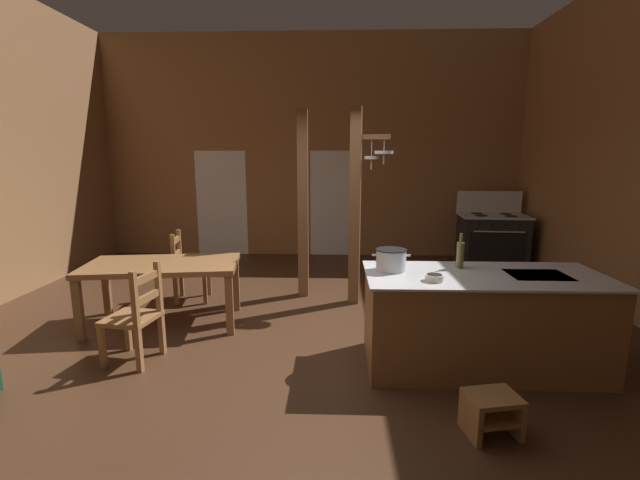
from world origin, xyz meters
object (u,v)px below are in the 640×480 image
(ladderback_chair_by_post, at_px, (188,268))
(step_stool, at_px, (492,411))
(kitchen_island, at_px, (482,321))
(bottle_tall_on_counter, at_px, (460,254))
(ladderback_chair_near_window, at_px, (136,316))
(dining_table, at_px, (162,270))
(stove_range, at_px, (492,240))
(stockpot_on_counter, at_px, (391,260))
(mixing_bowl_on_counter, at_px, (434,278))

(ladderback_chair_by_post, bearing_deg, step_stool, -42.01)
(kitchen_island, xyz_separation_m, ladderback_chair_by_post, (-3.36, 1.77, 0.01))
(step_stool, height_order, bottle_tall_on_counter, bottle_tall_on_counter)
(step_stool, distance_m, bottle_tall_on_counter, 1.51)
(kitchen_island, distance_m, ladderback_chair_near_window, 3.25)
(dining_table, bearing_deg, kitchen_island, -15.25)
(stove_range, height_order, step_stool, stove_range)
(bottle_tall_on_counter, bearing_deg, dining_table, 167.63)
(ladderback_chair_near_window, distance_m, ladderback_chair_by_post, 1.80)
(step_stool, xyz_separation_m, stockpot_on_counter, (-0.59, 1.13, 0.82))
(ladderback_chair_by_post, xyz_separation_m, bottle_tall_on_counter, (3.19, -1.56, 0.57))
(dining_table, distance_m, bottle_tall_on_counter, 3.28)
(stove_range, height_order, stockpot_on_counter, stove_range)
(ladderback_chair_near_window, relative_size, mixing_bowl_on_counter, 5.89)
(bottle_tall_on_counter, bearing_deg, step_stool, -93.60)
(ladderback_chair_near_window, xyz_separation_m, stockpot_on_counter, (2.41, 0.13, 0.54))
(step_stool, relative_size, ladderback_chair_by_post, 0.43)
(dining_table, xyz_separation_m, bottle_tall_on_counter, (3.18, -0.70, 0.37))
(ladderback_chair_near_window, bearing_deg, dining_table, 96.49)
(bottle_tall_on_counter, bearing_deg, stove_range, 65.89)
(kitchen_island, height_order, dining_table, kitchen_island)
(dining_table, distance_m, ladderback_chair_by_post, 0.88)
(ladderback_chair_near_window, bearing_deg, mixing_bowl_on_counter, -4.38)
(kitchen_island, height_order, step_stool, kitchen_island)
(kitchen_island, bearing_deg, dining_table, 164.75)
(stove_range, relative_size, step_stool, 3.24)
(stockpot_on_counter, bearing_deg, mixing_bowl_on_counter, -45.60)
(stockpot_on_counter, bearing_deg, ladderback_chair_by_post, 146.52)
(stockpot_on_counter, bearing_deg, bottle_tall_on_counter, 9.49)
(kitchen_island, xyz_separation_m, step_stool, (-0.25, -1.03, -0.27))
(dining_table, distance_m, ladderback_chair_near_window, 0.96)
(mixing_bowl_on_counter, bearing_deg, dining_table, 158.04)
(dining_table, bearing_deg, ladderback_chair_by_post, 90.50)
(stove_range, height_order, bottle_tall_on_counter, stove_range)
(ladderback_chair_by_post, relative_size, stockpot_on_counter, 2.66)
(kitchen_island, relative_size, ladderback_chair_near_window, 2.28)
(ladderback_chair_near_window, bearing_deg, step_stool, -18.58)
(ladderback_chair_by_post, xyz_separation_m, stockpot_on_counter, (2.52, -1.67, 0.54))
(stockpot_on_counter, height_order, bottle_tall_on_counter, bottle_tall_on_counter)
(stove_range, relative_size, dining_table, 0.73)
(stove_range, xyz_separation_m, bottle_tall_on_counter, (-1.60, -3.57, 0.54))
(step_stool, relative_size, mixing_bowl_on_counter, 2.53)
(dining_table, height_order, mixing_bowl_on_counter, mixing_bowl_on_counter)
(dining_table, height_order, ladderback_chair_near_window, ladderback_chair_near_window)
(ladderback_chair_by_post, xyz_separation_m, mixing_bowl_on_counter, (2.85, -2.00, 0.47))
(mixing_bowl_on_counter, height_order, bottle_tall_on_counter, bottle_tall_on_counter)
(stove_range, relative_size, ladderback_chair_by_post, 1.39)
(ladderback_chair_near_window, relative_size, stockpot_on_counter, 2.66)
(kitchen_island, xyz_separation_m, stove_range, (1.42, 3.78, 0.04))
(mixing_bowl_on_counter, bearing_deg, bottle_tall_on_counter, 52.97)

